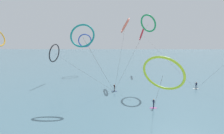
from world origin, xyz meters
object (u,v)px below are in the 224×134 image
(kite_teal, at_px, (82,36))
(kite_crimson, at_px, (142,34))
(kite_charcoal, at_px, (54,53))
(kite_coral, at_px, (125,26))
(surfer_ivory, at_px, (196,86))
(surfer_navy, at_px, (114,88))
(kite_lime, at_px, (163,74))
(surfer_magenta, at_px, (154,104))
(kite_cobalt, at_px, (85,41))
(kite_emerald, at_px, (148,23))

(kite_teal, relative_size, kite_crimson, 0.63)
(kite_charcoal, bearing_deg, kite_coral, 104.27)
(surfer_ivory, distance_m, kite_crimson, 27.51)
(surfer_navy, height_order, kite_lime, kite_lime)
(surfer_ivory, bearing_deg, surfer_magenta, 65.97)
(surfer_navy, relative_size, kite_coral, 0.09)
(surfer_ivory, xyz_separation_m, kite_coral, (-17.36, 7.77, 15.24))
(kite_coral, bearing_deg, surfer_navy, -19.95)
(surfer_navy, relative_size, surfer_magenta, 1.00)
(kite_teal, height_order, kite_crimson, kite_crimson)
(kite_lime, bearing_deg, surfer_magenta, -64.95)
(surfer_ivory, relative_size, surfer_magenta, 1.00)
(kite_crimson, bearing_deg, surfer_ivory, 30.41)
(surfer_navy, height_order, kite_charcoal, kite_charcoal)
(surfer_navy, distance_m, kite_teal, 14.53)
(surfer_navy, xyz_separation_m, kite_teal, (-6.24, -5.10, 12.09))
(surfer_magenta, xyz_separation_m, kite_lime, (-1.77, -10.59, 7.69))
(kite_lime, xyz_separation_m, kite_crimson, (4.83, 44.37, 5.77))
(surfer_ivory, distance_m, kite_coral, 24.37)
(surfer_navy, bearing_deg, kite_cobalt, -158.78)
(surfer_ivory, bearing_deg, kite_charcoal, 13.94)
(kite_cobalt, bearing_deg, kite_emerald, 122.12)
(kite_crimson, bearing_deg, surfer_navy, -17.70)
(kite_charcoal, bearing_deg, kite_lime, 47.85)
(kite_charcoal, distance_m, kite_crimson, 31.53)
(kite_coral, xyz_separation_m, kite_lime, (2.18, -30.50, -7.55))
(kite_lime, height_order, kite_emerald, kite_emerald)
(kite_coral, xyz_separation_m, kite_crimson, (7.01, 13.87, -1.78))
(kite_coral, distance_m, kite_cobalt, 18.89)
(surfer_navy, height_order, surfer_magenta, same)
(kite_crimson, height_order, kite_cobalt, kite_crimson)
(surfer_ivory, relative_size, kite_teal, 0.11)
(surfer_ivory, bearing_deg, kite_cobalt, -9.16)
(kite_charcoal, xyz_separation_m, kite_lime, (22.19, -29.23, 0.15))
(surfer_navy, height_order, kite_emerald, kite_emerald)
(surfer_magenta, xyz_separation_m, kite_coral, (-3.96, 19.91, 15.24))
(kite_teal, xyz_separation_m, kite_coral, (9.25, 15.35, 3.15))
(kite_lime, bearing_deg, surfer_ivory, -89.18)
(kite_coral, relative_size, kite_charcoal, 1.00)
(kite_coral, height_order, kite_crimson, kite_coral)
(surfer_magenta, height_order, kite_coral, kite_coral)
(surfer_navy, relative_size, kite_charcoal, 0.09)
(surfer_navy, height_order, kite_teal, kite_teal)
(surfer_ivory, height_order, kite_charcoal, kite_charcoal)
(kite_lime, height_order, kite_cobalt, kite_cobalt)
(kite_teal, relative_size, kite_charcoal, 0.84)
(surfer_navy, xyz_separation_m, kite_emerald, (8.32, 4.57, 15.29))
(kite_cobalt, bearing_deg, surfer_magenta, 104.28)
(kite_coral, distance_m, kite_lime, 31.50)
(kite_charcoal, height_order, kite_cobalt, kite_cobalt)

